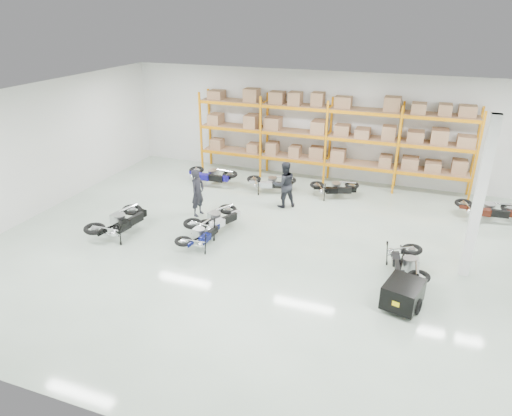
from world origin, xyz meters
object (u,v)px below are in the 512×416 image
at_px(moto_silver_left, 215,216).
at_px(person_left, 198,193).
at_px(moto_black_far_left, 119,217).
at_px(moto_back_c, 335,185).
at_px(moto_blue_centre, 201,231).
at_px(moto_back_a, 210,172).
at_px(person_back, 284,184).
at_px(moto_touring_right, 407,259).
at_px(moto_back_d, 488,206).
at_px(moto_back_b, 271,179).
at_px(trailer, 403,294).

bearing_deg(moto_silver_left, person_left, -17.97).
relative_size(moto_black_far_left, moto_back_c, 1.21).
relative_size(moto_blue_centre, moto_silver_left, 0.86).
xyz_separation_m(moto_back_a, person_back, (3.53, -1.12, 0.30)).
bearing_deg(moto_back_c, person_back, 115.50).
xyz_separation_m(moto_silver_left, moto_touring_right, (6.10, -0.71, -0.03)).
relative_size(moto_back_a, person_left, 1.10).
relative_size(moto_blue_centre, moto_back_d, 0.89).
xyz_separation_m(moto_back_c, moto_back_d, (5.38, -0.30, 0.04)).
height_order(moto_back_a, moto_back_b, moto_back_a).
bearing_deg(moto_silver_left, moto_blue_centre, 111.96).
xyz_separation_m(moto_blue_centre, person_left, (-1.10, 2.03, 0.36)).
bearing_deg(moto_touring_right, person_left, 157.66).
height_order(moto_black_far_left, moto_back_b, moto_black_far_left).
height_order(moto_back_b, person_left, person_left).
bearing_deg(person_back, moto_blue_centre, 33.07).
xyz_separation_m(moto_blue_centre, moto_back_d, (8.54, 5.06, 0.06)).
distance_m(moto_blue_centre, moto_back_d, 9.92).
xyz_separation_m(moto_back_a, moto_back_d, (10.52, 0.15, -0.02)).
relative_size(person_left, person_back, 0.98).
height_order(moto_silver_left, trailer, moto_silver_left).
bearing_deg(moto_blue_centre, moto_back_c, -114.88).
height_order(moto_black_far_left, moto_back_c, moto_black_far_left).
relative_size(trailer, person_left, 1.05).
bearing_deg(moto_back_a, moto_back_d, -88.26).
distance_m(moto_blue_centre, moto_silver_left, 1.05).
distance_m(moto_back_a, moto_back_c, 5.16).
distance_m(moto_silver_left, person_left, 1.52).
xyz_separation_m(moto_back_b, person_back, (0.92, -1.24, 0.35)).
bearing_deg(moto_back_b, moto_back_a, 78.23).
distance_m(moto_back_a, moto_back_b, 2.62).
height_order(moto_silver_left, moto_back_d, moto_silver_left).
relative_size(moto_black_far_left, moto_back_d, 1.11).
bearing_deg(moto_touring_right, moto_black_far_left, 174.54).
height_order(moto_blue_centre, moto_black_far_left, moto_black_far_left).
bearing_deg(moto_black_far_left, person_back, -127.99).
relative_size(moto_blue_centre, person_back, 0.92).
height_order(moto_silver_left, moto_touring_right, moto_silver_left).
relative_size(moto_silver_left, moto_black_far_left, 0.93).
relative_size(moto_back_b, moto_back_c, 1.04).
distance_m(moto_silver_left, moto_back_d, 9.41).
distance_m(moto_blue_centre, moto_touring_right, 6.13).
height_order(moto_back_a, person_left, person_left).
distance_m(moto_blue_centre, trailer, 6.24).
bearing_deg(moto_black_far_left, trailer, -177.34).
bearing_deg(moto_back_b, moto_silver_left, 156.73).
bearing_deg(moto_blue_centre, trailer, 174.05).
xyz_separation_m(trailer, person_back, (-4.57, 5.05, 0.45)).
xyz_separation_m(moto_back_d, person_left, (-9.64, -3.03, 0.30)).
bearing_deg(moto_back_c, moto_blue_centre, 130.73).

